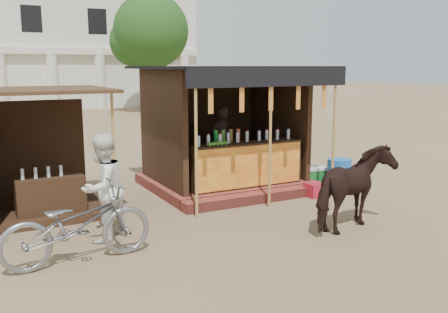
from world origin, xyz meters
TOP-DOWN VIEW (x-y plane):
  - ground at (0.00, 0.00)m, footprint 120.00×120.00m
  - main_stall at (1.00, 3.36)m, footprint 3.60×3.61m
  - secondary_stall at (-3.17, 3.24)m, footprint 2.40×2.40m
  - cow at (1.50, -0.33)m, footprint 1.86×1.26m
  - motorbike at (-3.00, 0.40)m, footprint 2.18×0.85m
  - bystander at (-2.42, 1.16)m, footprint 1.07×1.02m
  - blue_barrel at (3.18, 2.00)m, footprint 0.64×0.64m
  - red_crate at (2.30, 1.74)m, footprint 0.38×0.36m
  - cooler at (2.81, 2.53)m, footprint 0.71×0.55m
  - tree at (5.81, 22.14)m, footprint 4.50×4.40m

SIDE VIEW (x-z plane):
  - ground at x=0.00m, z-range 0.00..0.00m
  - red_crate at x=2.30m, z-range 0.00..0.30m
  - cooler at x=2.81m, z-range 0.00..0.46m
  - blue_barrel at x=3.18m, z-range 0.00..0.71m
  - motorbike at x=-3.00m, z-range 0.00..1.13m
  - cow at x=1.50m, z-range 0.00..1.44m
  - secondary_stall at x=-3.17m, z-range -0.34..2.04m
  - bystander at x=-2.42m, z-range 0.00..1.73m
  - main_stall at x=1.00m, z-range -0.37..2.41m
  - tree at x=5.81m, z-range 1.13..8.13m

